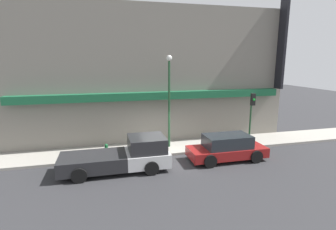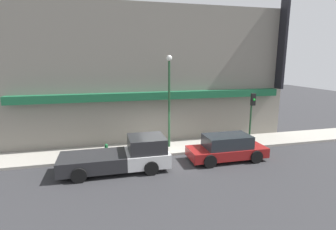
% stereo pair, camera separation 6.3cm
% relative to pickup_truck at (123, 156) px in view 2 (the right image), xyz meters
% --- Properties ---
extents(ground_plane, '(80.00, 80.00, 0.00)m').
position_rel_pickup_truck_xyz_m(ground_plane, '(2.50, 1.41, -0.78)').
color(ground_plane, '#2D2D30').
extents(sidewalk, '(36.00, 2.62, 0.15)m').
position_rel_pickup_truck_xyz_m(sidewalk, '(2.50, 2.72, -0.70)').
color(sidewalk, '#9E998E').
rests_on(sidewalk, ground).
extents(building, '(19.80, 3.80, 10.91)m').
position_rel_pickup_truck_xyz_m(building, '(2.52, 5.51, 3.92)').
color(building, gray).
rests_on(building, ground).
extents(pickup_truck, '(5.67, 2.26, 1.76)m').
position_rel_pickup_truck_xyz_m(pickup_truck, '(0.00, 0.00, 0.00)').
color(pickup_truck, silver).
rests_on(pickup_truck, ground).
extents(parked_car, '(4.56, 1.99, 1.51)m').
position_rel_pickup_truck_xyz_m(parked_car, '(6.03, -0.00, -0.04)').
color(parked_car, maroon).
rests_on(parked_car, ground).
extents(fire_hydrant, '(0.20, 0.20, 0.70)m').
position_rel_pickup_truck_xyz_m(fire_hydrant, '(-0.83, 2.10, -0.28)').
color(fire_hydrant, '#196633').
rests_on(fire_hydrant, sidewalk).
extents(street_lamp, '(0.36, 0.36, 5.93)m').
position_rel_pickup_truck_xyz_m(street_lamp, '(3.23, 2.72, 3.05)').
color(street_lamp, '#1E4728').
rests_on(street_lamp, sidewalk).
extents(traffic_light, '(0.28, 0.42, 3.47)m').
position_rel_pickup_truck_xyz_m(traffic_light, '(8.77, 2.01, 1.77)').
color(traffic_light, '#1E4728').
rests_on(traffic_light, sidewalk).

